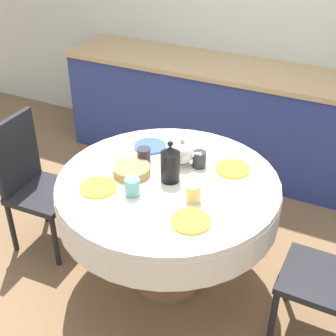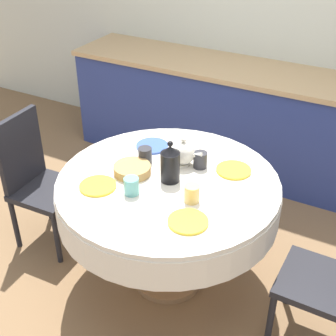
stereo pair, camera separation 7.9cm
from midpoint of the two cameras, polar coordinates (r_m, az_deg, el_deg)
ground_plane at (r=3.10m, az=-0.75°, el=-13.30°), size 12.00×12.00×0.00m
wall_back at (r=4.02m, az=11.90°, el=18.45°), size 7.00×0.05×2.60m
kitchen_counter at (r=4.00m, az=9.22°, el=5.69°), size 3.24×0.64×0.90m
dining_table at (r=2.69m, az=-0.84°, el=-3.73°), size 1.27×1.27×0.76m
chair_right at (r=3.23m, az=-16.82°, el=-1.35°), size 0.42×0.42×0.93m
plate_near_left at (r=2.58m, az=-9.40°, el=-2.35°), size 0.20×0.20×0.01m
cup_near_left at (r=2.48m, az=-5.29°, el=-2.30°), size 0.08×0.08×0.10m
plate_near_right at (r=2.31m, az=1.81°, el=-6.49°), size 0.20×0.20×0.01m
cup_near_right at (r=2.43m, az=2.16°, el=-3.07°), size 0.08×0.08×0.10m
plate_far_left at (r=2.93m, az=-2.98°, el=2.67°), size 0.20×0.20×0.01m
cup_far_left at (r=2.75m, az=-3.78°, el=1.48°), size 0.08×0.08×0.10m
plate_far_right at (r=2.72m, az=7.07°, el=-0.10°), size 0.20×0.20×0.01m
cup_far_right at (r=2.71m, az=3.01°, el=1.06°), size 0.08×0.08×0.10m
coffee_carafe at (r=2.56m, az=-0.62°, el=0.50°), size 0.11×0.11×0.25m
teapot at (r=2.71m, az=0.99°, el=1.87°), size 0.19×0.14×0.18m
bread_basket at (r=2.66m, az=-5.29°, el=-0.28°), size 0.21×0.21×0.05m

